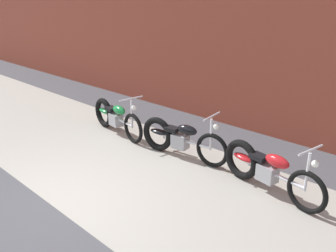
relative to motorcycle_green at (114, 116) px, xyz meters
The scene contains 5 objects.
ground_plane 3.19m from the motorcycle_green, 57.06° to the right, with size 80.00×80.00×0.00m, color #47474C.
sidewalk_slab 1.98m from the motorcycle_green, 27.74° to the right, with size 36.00×3.50×0.01m, color #9E998E.
motorcycle_green is the anchor object (origin of this frame).
motorcycle_black 1.96m from the motorcycle_green, ahead, with size 2.00×0.58×1.03m.
motorcycle_red 3.89m from the motorcycle_green, ahead, with size 1.99×0.68×1.03m.
Camera 1 is at (4.59, -2.21, 3.11)m, focal length 37.81 mm.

